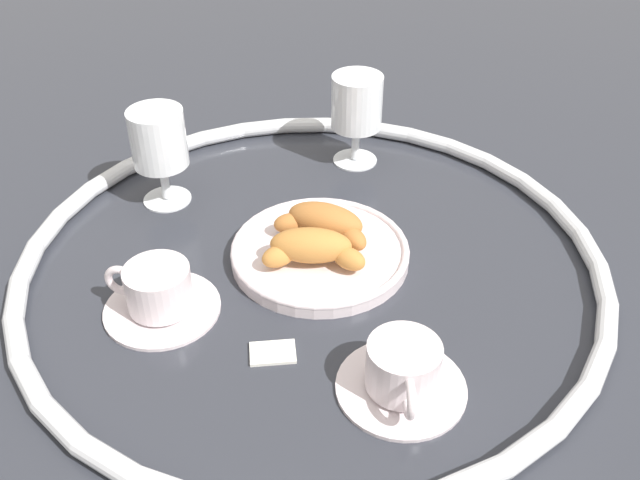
% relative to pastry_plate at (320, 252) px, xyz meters
% --- Properties ---
extents(ground_plane, '(2.20, 2.20, 0.00)m').
position_rel_pastry_plate_xyz_m(ground_plane, '(0.01, 0.01, -0.01)').
color(ground_plane, '#2D3038').
extents(table_chrome_rim, '(0.73, 0.73, 0.02)m').
position_rel_pastry_plate_xyz_m(table_chrome_rim, '(0.01, 0.01, 0.00)').
color(table_chrome_rim, silver).
rests_on(table_chrome_rim, ground_plane).
extents(pastry_plate, '(0.23, 0.23, 0.02)m').
position_rel_pastry_plate_xyz_m(pastry_plate, '(0.00, 0.00, 0.00)').
color(pastry_plate, silver).
rests_on(pastry_plate, ground_plane).
extents(croissant_large, '(0.13, 0.09, 0.04)m').
position_rel_pastry_plate_xyz_m(croissant_large, '(-0.00, -0.02, 0.03)').
color(croissant_large, '#AD6B33').
rests_on(croissant_large, pastry_plate).
extents(croissant_small, '(0.14, 0.06, 0.04)m').
position_rel_pastry_plate_xyz_m(croissant_small, '(0.01, 0.03, 0.03)').
color(croissant_small, '#BC7A38').
rests_on(croissant_small, pastry_plate).
extents(coffee_cup_near, '(0.14, 0.14, 0.06)m').
position_rel_pastry_plate_xyz_m(coffee_cup_near, '(0.18, 0.11, 0.02)').
color(coffee_cup_near, silver).
rests_on(coffee_cup_near, ground_plane).
extents(coffee_cup_far, '(0.14, 0.14, 0.06)m').
position_rel_pastry_plate_xyz_m(coffee_cup_far, '(-0.10, 0.21, 0.02)').
color(coffee_cup_far, silver).
rests_on(coffee_cup_far, ground_plane).
extents(juice_glass_left, '(0.08, 0.08, 0.14)m').
position_rel_pastry_plate_xyz_m(juice_glass_left, '(-0.04, -0.25, 0.08)').
color(juice_glass_left, white).
rests_on(juice_glass_left, ground_plane).
extents(juice_glass_right, '(0.08, 0.08, 0.14)m').
position_rel_pastry_plate_xyz_m(juice_glass_right, '(0.23, -0.12, 0.08)').
color(juice_glass_right, white).
rests_on(juice_glass_right, ground_plane).
extents(sugar_packet, '(0.05, 0.04, 0.01)m').
position_rel_pastry_plate_xyz_m(sugar_packet, '(0.04, 0.17, -0.01)').
color(sugar_packet, white).
rests_on(sugar_packet, ground_plane).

